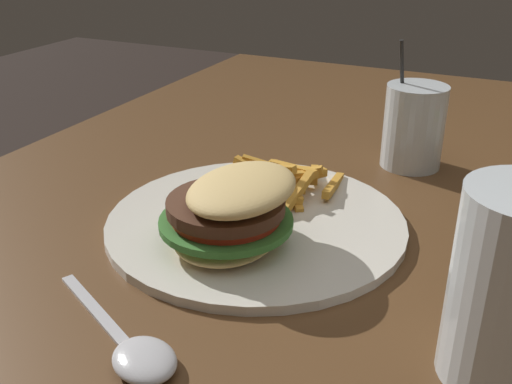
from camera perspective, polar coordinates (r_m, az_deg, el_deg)
name	(u,v)px	position (r m, az deg, el deg)	size (l,w,h in m)	color
dining_table	(461,381)	(0.62, 18.90, -16.67)	(1.59, 1.27, 0.77)	brown
meal_plate_near	(247,214)	(0.61, -0.86, -2.13)	(0.32, 0.32, 0.09)	silver
juice_glass	(413,130)	(0.81, 14.75, 5.73)	(0.08, 0.08, 0.16)	silver
spoon	(140,355)	(0.47, -11.02, -15.01)	(0.11, 0.17, 0.02)	silver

